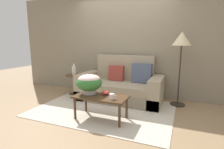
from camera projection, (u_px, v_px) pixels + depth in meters
The scene contains 11 objects.
ground_plane at pixel (102, 111), 3.64m from camera, with size 14.00×14.00×0.00m, color #997A56.
wall_back at pixel (124, 45), 4.63m from camera, with size 6.40×0.12×2.65m, color gray.
area_rug at pixel (104, 109), 3.73m from camera, with size 2.78×1.94×0.01m, color beige.
couch at pixel (121, 87), 4.32m from camera, with size 1.99×0.94×1.06m.
coffee_table at pixel (101, 99), 3.20m from camera, with size 0.96×0.49×0.44m.
side_table at pixel (74, 81), 4.74m from camera, with size 0.44×0.44×0.53m.
floor_lamp at pixel (182, 44), 3.73m from camera, with size 0.40×0.40×1.61m.
potted_plant at pixel (89, 82), 3.29m from camera, with size 0.48×0.48×0.36m.
coffee_mug at pixel (112, 97), 2.99m from camera, with size 0.13×0.09×0.10m.
snack_bowl at pixel (106, 93), 3.25m from camera, with size 0.15×0.15×0.07m.
table_vase at pixel (74, 70), 4.68m from camera, with size 0.11×0.11×0.29m.
Camera 1 is at (1.49, -3.11, 1.39)m, focal length 28.49 mm.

